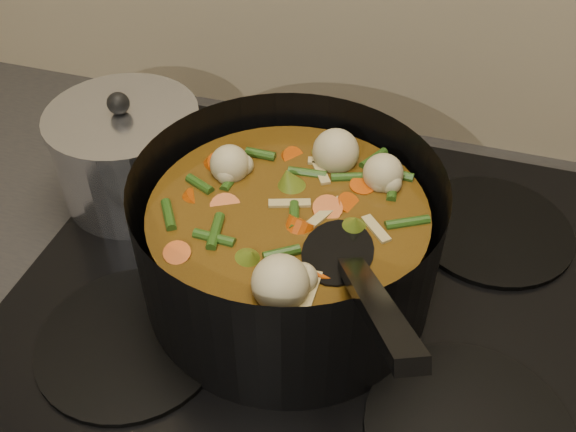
% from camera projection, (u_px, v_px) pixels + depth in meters
% --- Properties ---
extents(stovetop, '(0.62, 0.54, 0.03)m').
position_uv_depth(stovetop, '(326.00, 287.00, 0.68)').
color(stovetop, black).
rests_on(stovetop, counter).
extents(stockpot, '(0.34, 0.38, 0.21)m').
position_uv_depth(stockpot, '(288.00, 242.00, 0.62)').
color(stockpot, black).
rests_on(stockpot, stovetop).
extents(saucepan, '(0.17, 0.17, 0.14)m').
position_uv_depth(saucepan, '(129.00, 154.00, 0.74)').
color(saucepan, silver).
rests_on(saucepan, stovetop).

